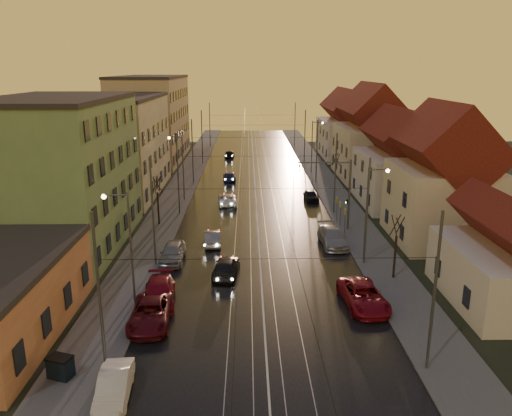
{
  "coord_description": "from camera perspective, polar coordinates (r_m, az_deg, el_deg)",
  "views": [
    {
      "loc": [
        -1.0,
        -29.37,
        15.75
      ],
      "look_at": [
        -0.2,
        17.61,
        2.47
      ],
      "focal_mm": 35.0,
      "sensor_mm": 36.0,
      "label": 1
    }
  ],
  "objects": [
    {
      "name": "driving_car_4",
      "position": [
        90.57,
        -3.06,
        6.18
      ],
      "size": [
        1.67,
        4.03,
        1.37
      ],
      "primitive_type": "imported",
      "rotation": [
        0.0,
        0.0,
        3.13
      ],
      "color": "black",
      "rests_on": "ground"
    },
    {
      "name": "street_lamp_3",
      "position": [
        76.81,
        6.65,
        7.54
      ],
      "size": [
        1.75,
        0.32,
        8.0
      ],
      "color": "#595B60",
      "rests_on": "ground"
    },
    {
      "name": "apartment_left_3",
      "position": [
        89.34,
        -11.79,
        9.83
      ],
      "size": [
        10.0,
        24.0,
        14.0
      ],
      "primitive_type": "cube",
      "color": "tan",
      "rests_on": "ground"
    },
    {
      "name": "tram_rail_2",
      "position": [
        71.14,
        0.47,
        3.03
      ],
      "size": [
        0.06,
        120.0,
        0.03
      ],
      "primitive_type": "cube",
      "color": "gray",
      "rests_on": "road"
    },
    {
      "name": "catenary_pole_r_5",
      "position": [
        102.44,
        4.47,
        9.43
      ],
      "size": [
        0.16,
        0.16,
        9.0
      ],
      "primitive_type": "cylinder",
      "color": "#595B60",
      "rests_on": "ground"
    },
    {
      "name": "parked_right_2",
      "position": [
        61.44,
        6.29,
        1.42
      ],
      "size": [
        1.75,
        3.71,
        1.23
      ],
      "primitive_type": "imported",
      "rotation": [
        0.0,
        0.0,
        0.09
      ],
      "color": "black",
      "rests_on": "ground"
    },
    {
      "name": "dumpster",
      "position": [
        29.07,
        -21.44,
        -16.62
      ],
      "size": [
        1.4,
        1.15,
        1.1
      ],
      "primitive_type": "cube",
      "rotation": [
        0.0,
        0.0,
        -0.34
      ],
      "color": "black",
      "rests_on": "sidewalk_left"
    },
    {
      "name": "traffic_light_mast",
      "position": [
        49.48,
        9.53,
        2.53
      ],
      "size": [
        5.3,
        0.32,
        7.2
      ],
      "color": "#595B60",
      "rests_on": "ground"
    },
    {
      "name": "sidewalk_right",
      "position": [
        71.96,
        7.85,
        3.05
      ],
      "size": [
        4.0,
        120.0,
        0.15
      ],
      "primitive_type": "cube",
      "color": "#4C4C4C",
      "rests_on": "ground"
    },
    {
      "name": "catenary_pole_l_2",
      "position": [
        55.07,
        -8.91,
        3.8
      ],
      "size": [
        0.16,
        0.16,
        9.0
      ],
      "primitive_type": "cylinder",
      "color": "#595B60",
      "rests_on": "ground"
    },
    {
      "name": "street_lamp_1",
      "position": [
        42.07,
        12.96,
        0.4
      ],
      "size": [
        1.75,
        0.32,
        8.0
      ],
      "color": "#595B60",
      "rests_on": "ground"
    },
    {
      "name": "catenary_pole_r_3",
      "position": [
        69.95,
        6.97,
        6.41
      ],
      "size": [
        0.16,
        0.16,
        9.0
      ],
      "primitive_type": "cylinder",
      "color": "#595B60",
      "rests_on": "ground"
    },
    {
      "name": "sidewalk_left",
      "position": [
        71.68,
        -8.18,
        2.99
      ],
      "size": [
        4.0,
        120.0,
        0.15
      ],
      "primitive_type": "cube",
      "color": "#4C4C4C",
      "rests_on": "ground"
    },
    {
      "name": "bare_tree_2",
      "position": [
        65.74,
        9.06,
        3.94
      ],
      "size": [
        1.09,
        1.09,
        5.11
      ],
      "color": "black",
      "rests_on": "ground"
    },
    {
      "name": "road",
      "position": [
        71.14,
        -0.15,
        3.0
      ],
      "size": [
        16.0,
        120.0,
        0.04
      ],
      "primitive_type": "cube",
      "color": "black",
      "rests_on": "ground"
    },
    {
      "name": "tram_rail_1",
      "position": [
        71.12,
        -0.77,
        3.03
      ],
      "size": [
        0.06,
        120.0,
        0.03
      ],
      "primitive_type": "cube",
      "color": "gray",
      "rests_on": "road"
    },
    {
      "name": "house_right_0",
      "position": [
        38.37,
        27.21,
        -5.58
      ],
      "size": [
        8.16,
        10.2,
        5.8
      ],
      "color": "silver",
      "rests_on": "ground"
    },
    {
      "name": "house_right_1",
      "position": [
        48.98,
        20.64,
        2.61
      ],
      "size": [
        8.67,
        10.2,
        10.8
      ],
      "color": "beige",
      "rests_on": "ground"
    },
    {
      "name": "catenary_pole_l_4",
      "position": [
        84.46,
        -6.19,
        8.03
      ],
      "size": [
        0.16,
        0.16,
        9.0
      ],
      "primitive_type": "cylinder",
      "color": "#595B60",
      "rests_on": "ground"
    },
    {
      "name": "bare_tree_0",
      "position": [
        51.94,
        -11.14,
        0.68
      ],
      "size": [
        1.09,
        1.09,
        5.11
      ],
      "color": "black",
      "rests_on": "ground"
    },
    {
      "name": "street_lamp_2",
      "position": [
        60.89,
        -8.65,
        5.32
      ],
      "size": [
        1.75,
        0.32,
        8.0
      ],
      "color": "#595B60",
      "rests_on": "ground"
    },
    {
      "name": "house_right_4",
      "position": [
        92.76,
        10.34,
        8.9
      ],
      "size": [
        9.18,
        16.32,
        10.0
      ],
      "color": "silver",
      "rests_on": "ground"
    },
    {
      "name": "driving_car_3",
      "position": [
        71.93,
        -3.05,
        3.62
      ],
      "size": [
        2.01,
        4.38,
        1.24
      ],
      "primitive_type": "imported",
      "rotation": [
        0.0,
        0.0,
        3.2
      ],
      "color": "navy",
      "rests_on": "ground"
    },
    {
      "name": "driving_car_1",
      "position": [
        46.02,
        -5.02,
        -3.41
      ],
      "size": [
        1.83,
        4.22,
        1.35
      ],
      "primitive_type": "imported",
      "rotation": [
        0.0,
        0.0,
        3.24
      ],
      "color": "gray",
      "rests_on": "ground"
    },
    {
      "name": "ground",
      "position": [
        33.34,
        0.88,
        -12.42
      ],
      "size": [
        160.0,
        160.0,
        0.0
      ],
      "primitive_type": "plane",
      "color": "black",
      "rests_on": "ground"
    },
    {
      "name": "house_right_2",
      "position": [
        61.14,
        16.22,
        4.68
      ],
      "size": [
        9.18,
        12.24,
        9.2
      ],
      "color": "silver",
      "rests_on": "ground"
    },
    {
      "name": "tram_rail_3",
      "position": [
        71.19,
        1.63,
        3.04
      ],
      "size": [
        0.06,
        120.0,
        0.03
      ],
      "primitive_type": "cube",
      "color": "gray",
      "rests_on": "road"
    },
    {
      "name": "parked_left_3",
      "position": [
        42.52,
        -9.51,
        -5.05
      ],
      "size": [
        1.9,
        4.66,
        1.58
      ],
      "primitive_type": "imported",
      "rotation": [
        0.0,
        0.0,
        -0.01
      ],
      "color": "#9B9BA0",
      "rests_on": "ground"
    },
    {
      "name": "catenary_pole_r_2",
      "position": [
        55.38,
        9.05,
        3.86
      ],
      "size": [
        0.16,
        0.16,
        9.0
      ],
      "primitive_type": "cylinder",
      "color": "#595B60",
      "rests_on": "ground"
    },
    {
      "name": "catenary_pole_l_0",
      "position": [
        27.02,
        -17.46,
        -9.61
      ],
      "size": [
        0.16,
        0.16,
        9.0
      ],
      "primitive_type": "cylinder",
      "color": "#595B60",
      "rests_on": "ground"
    },
    {
      "name": "parked_left_0",
      "position": [
        26.86,
        -15.9,
        -19.01
      ],
      "size": [
        1.81,
        4.3,
        1.38
      ],
      "primitive_type": "imported",
      "rotation": [
        0.0,
        0.0,
        0.08
      ],
      "color": "silver",
      "rests_on": "ground"
    },
    {
      "name": "apartment_left_2",
      "position": [
        66.2,
        -15.51,
        6.74
      ],
      "size": [
        10.0,
        20.0,
        12.0
      ],
      "primitive_type": "cube",
      "color": "tan",
      "rests_on": "ground"
    },
    {
      "name": "catenary_pole_l_3",
      "position": [
        69.7,
        -7.27,
        6.36
      ],
      "size": [
        0.16,
        0.16,
        9.0
      ],
      "primitive_type": "cylinder",
      "color": "#595B60",
      "rests_on": "ground"
    },
    {
      "name": "driving_car_0",
      "position": [
        39.21,
        -3.46,
        -6.71
      ],
      "size": [
        2.3,
        4.7,
        1.54
      ],
      "primitive_type": "imported",
      "rotation": [
        0.0,
        0.0,
        3.03
      ],
      "color": "black",
      "rests_on": "ground"
    },
    {
      "name": "parked_left_2",
      "position": [
        35.59,
        -11.0,
        -9.47
      ],
      "size": [
        2.66,
        5.35,
        1.49
      ],
      "primitive_type": "imported",
      "rotation": [
        0.0,
        0.0,
        0.11
      ],
      "color": "maroon",
      "rests_on": "ground"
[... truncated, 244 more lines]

